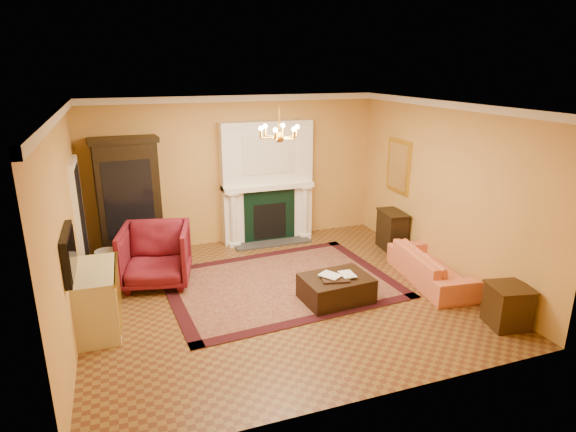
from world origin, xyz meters
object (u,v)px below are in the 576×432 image
commode (97,299)px  console_table (392,231)px  coral_sofa (431,261)px  china_cabinet (129,202)px  end_table (508,307)px  leather_ottoman (336,288)px  wingback_armchair (155,252)px  pedestal_table (108,266)px

commode → console_table: commode is taller
commode → coral_sofa: commode is taller
china_cabinet → end_table: china_cabinet is taller
end_table → coral_sofa: bearing=95.0°
leather_ottoman → commode: bearing=169.8°
wingback_armchair → coral_sofa: wingback_armchair is taller
commode → leather_ottoman: size_ratio=1.14×
wingback_armchair → pedestal_table: 0.80m
console_table → wingback_armchair: bearing=-173.2°
china_cabinet → console_table: bearing=-20.2°
china_cabinet → console_table: china_cabinet is taller
leather_ottoman → end_table: bearing=-41.8°
pedestal_table → end_table: size_ratio=1.11×
china_cabinet → console_table: size_ratio=2.94×
china_cabinet → pedestal_table: size_ratio=3.42×
wingback_armchair → leather_ottoman: wingback_armchair is taller
commode → end_table: 5.77m
china_cabinet → leather_ottoman: (2.91, -2.97, -0.90)m
pedestal_table → console_table: bearing=-0.6°
pedestal_table → leather_ottoman: bearing=-27.2°
wingback_armchair → pedestal_table: size_ratio=1.73×
china_cabinet → console_table: 5.14m
wingback_armchair → end_table: wingback_armchair is taller
china_cabinet → commode: (-0.59, -2.59, -0.67)m
wingback_armchair → china_cabinet: bearing=115.6°
china_cabinet → leather_ottoman: 4.25m
china_cabinet → leather_ottoman: size_ratio=2.12×
wingback_armchair → commode: size_ratio=0.94×
pedestal_table → commode: (-0.13, -1.35, 0.07)m
commode → console_table: size_ratio=1.58×
wingback_armchair → pedestal_table: bearing=-176.3°
wingback_armchair → leather_ottoman: size_ratio=1.07×
pedestal_table → console_table: size_ratio=0.86×
china_cabinet → wingback_armchair: china_cabinet is taller
commode → end_table: commode is taller
commode → console_table: 5.66m
leather_ottoman → china_cabinet: bearing=130.4°
wingback_armchair → leather_ottoman: bearing=-19.2°
coral_sofa → end_table: (0.14, -1.60, -0.08)m
wingback_armchair → console_table: wingback_armchair is taller
wingback_armchair → commode: bearing=-113.8°
china_cabinet → pedestal_table: china_cabinet is taller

